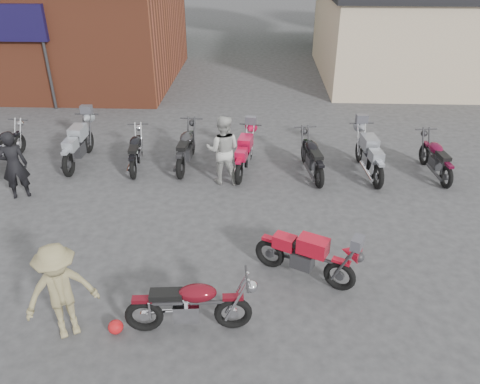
{
  "coord_description": "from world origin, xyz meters",
  "views": [
    {
      "loc": [
        0.74,
        -6.29,
        5.63
      ],
      "look_at": [
        0.38,
        2.24,
        0.9
      ],
      "focal_mm": 35.0,
      "sensor_mm": 36.0,
      "label": 1
    }
  ],
  "objects_px": {
    "row_bike_0": "(4,145)",
    "row_bike_1": "(78,142)",
    "sportbike": "(306,254)",
    "person_dark": "(14,165)",
    "row_bike_6": "(370,153)",
    "row_bike_5": "(312,155)",
    "person_tan": "(61,292)",
    "row_bike_4": "(245,152)",
    "person_light": "(223,150)",
    "row_bike_3": "(186,146)",
    "vintage_motorcycle": "(191,302)",
    "row_bike_2": "(136,149)",
    "row_bike_7": "(436,156)",
    "helmet": "(116,327)"
  },
  "relations": [
    {
      "from": "sportbike",
      "to": "person_dark",
      "type": "relative_size",
      "value": 1.13
    },
    {
      "from": "person_dark",
      "to": "row_bike_4",
      "type": "distance_m",
      "value": 5.65
    },
    {
      "from": "row_bike_1",
      "to": "row_bike_5",
      "type": "height_order",
      "value": "row_bike_1"
    },
    {
      "from": "row_bike_1",
      "to": "row_bike_6",
      "type": "bearing_deg",
      "value": -92.28
    },
    {
      "from": "person_light",
      "to": "row_bike_3",
      "type": "bearing_deg",
      "value": -36.19
    },
    {
      "from": "row_bike_2",
      "to": "row_bike_7",
      "type": "relative_size",
      "value": 0.97
    },
    {
      "from": "sportbike",
      "to": "row_bike_2",
      "type": "bearing_deg",
      "value": 159.33
    },
    {
      "from": "person_dark",
      "to": "row_bike_2",
      "type": "relative_size",
      "value": 0.92
    },
    {
      "from": "vintage_motorcycle",
      "to": "row_bike_6",
      "type": "relative_size",
      "value": 0.93
    },
    {
      "from": "person_dark",
      "to": "row_bike_0",
      "type": "relative_size",
      "value": 0.9
    },
    {
      "from": "vintage_motorcycle",
      "to": "row_bike_1",
      "type": "bearing_deg",
      "value": 117.73
    },
    {
      "from": "person_tan",
      "to": "row_bike_1",
      "type": "relative_size",
      "value": 0.79
    },
    {
      "from": "person_tan",
      "to": "row_bike_4",
      "type": "distance_m",
      "value": 6.52
    },
    {
      "from": "row_bike_4",
      "to": "row_bike_6",
      "type": "relative_size",
      "value": 0.93
    },
    {
      "from": "sportbike",
      "to": "row_bike_3",
      "type": "distance_m",
      "value": 5.51
    },
    {
      "from": "sportbike",
      "to": "person_tan",
      "type": "height_order",
      "value": "person_tan"
    },
    {
      "from": "row_bike_7",
      "to": "vintage_motorcycle",
      "type": "bearing_deg",
      "value": 130.16
    },
    {
      "from": "row_bike_1",
      "to": "sportbike",
      "type": "bearing_deg",
      "value": -128.75
    },
    {
      "from": "row_bike_4",
      "to": "row_bike_1",
      "type": "bearing_deg",
      "value": 94.84
    },
    {
      "from": "row_bike_4",
      "to": "row_bike_7",
      "type": "relative_size",
      "value": 1.04
    },
    {
      "from": "row_bike_5",
      "to": "sportbike",
      "type": "bearing_deg",
      "value": 163.9
    },
    {
      "from": "person_light",
      "to": "row_bike_5",
      "type": "xyz_separation_m",
      "value": [
        2.29,
        0.52,
        -0.32
      ]
    },
    {
      "from": "person_dark",
      "to": "row_bike_0",
      "type": "distance_m",
      "value": 2.26
    },
    {
      "from": "sportbike",
      "to": "row_bike_1",
      "type": "relative_size",
      "value": 0.89
    },
    {
      "from": "vintage_motorcycle",
      "to": "person_dark",
      "type": "distance_m",
      "value": 6.33
    },
    {
      "from": "row_bike_0",
      "to": "row_bike_3",
      "type": "bearing_deg",
      "value": -84.27
    },
    {
      "from": "vintage_motorcycle",
      "to": "person_dark",
      "type": "xyz_separation_m",
      "value": [
        -4.74,
        4.18,
        0.27
      ]
    },
    {
      "from": "helmet",
      "to": "row_bike_1",
      "type": "bearing_deg",
      "value": 113.53
    },
    {
      "from": "row_bike_1",
      "to": "row_bike_2",
      "type": "xyz_separation_m",
      "value": [
        1.64,
        -0.2,
        -0.09
      ]
    },
    {
      "from": "row_bike_0",
      "to": "row_bike_3",
      "type": "xyz_separation_m",
      "value": [
        5.03,
        0.01,
        0.05
      ]
    },
    {
      "from": "row_bike_1",
      "to": "row_bike_3",
      "type": "relative_size",
      "value": 1.05
    },
    {
      "from": "person_dark",
      "to": "row_bike_6",
      "type": "distance_m",
      "value": 8.82
    },
    {
      "from": "person_dark",
      "to": "person_light",
      "type": "bearing_deg",
      "value": 167.66
    },
    {
      "from": "row_bike_1",
      "to": "vintage_motorcycle",
      "type": "bearing_deg",
      "value": -146.93
    },
    {
      "from": "row_bike_1",
      "to": "row_bike_5",
      "type": "bearing_deg",
      "value": -93.62
    },
    {
      "from": "row_bike_2",
      "to": "row_bike_4",
      "type": "xyz_separation_m",
      "value": [
        2.95,
        -0.12,
        0.04
      ]
    },
    {
      "from": "row_bike_0",
      "to": "row_bike_1",
      "type": "height_order",
      "value": "row_bike_1"
    },
    {
      "from": "person_light",
      "to": "row_bike_0",
      "type": "distance_m",
      "value": 6.18
    },
    {
      "from": "vintage_motorcycle",
      "to": "row_bike_2",
      "type": "xyz_separation_m",
      "value": [
        -2.3,
        5.93,
        -0.04
      ]
    },
    {
      "from": "person_light",
      "to": "row_bike_0",
      "type": "bearing_deg",
      "value": -4.65
    },
    {
      "from": "sportbike",
      "to": "row_bike_0",
      "type": "height_order",
      "value": "sportbike"
    },
    {
      "from": "person_dark",
      "to": "vintage_motorcycle",
      "type": "bearing_deg",
      "value": 114.83
    },
    {
      "from": "vintage_motorcycle",
      "to": "row_bike_5",
      "type": "distance_m",
      "value": 6.19
    },
    {
      "from": "row_bike_0",
      "to": "row_bike_2",
      "type": "bearing_deg",
      "value": -86.44
    },
    {
      "from": "person_dark",
      "to": "row_bike_6",
      "type": "bearing_deg",
      "value": 166.58
    },
    {
      "from": "vintage_motorcycle",
      "to": "row_bike_2",
      "type": "height_order",
      "value": "vintage_motorcycle"
    },
    {
      "from": "helmet",
      "to": "row_bike_4",
      "type": "relative_size",
      "value": 0.13
    },
    {
      "from": "helmet",
      "to": "row_bike_6",
      "type": "distance_m",
      "value": 7.84
    },
    {
      "from": "row_bike_0",
      "to": "row_bike_4",
      "type": "height_order",
      "value": "row_bike_4"
    },
    {
      "from": "person_tan",
      "to": "row_bike_6",
      "type": "xyz_separation_m",
      "value": [
        5.88,
        5.93,
        -0.23
      ]
    }
  ]
}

